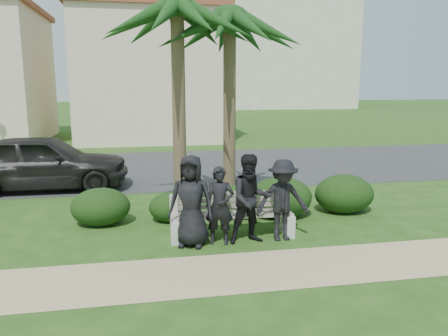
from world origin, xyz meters
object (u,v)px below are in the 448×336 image
(man_a, at_px, (191,201))
(man_d, at_px, (283,200))
(man_b, at_px, (220,206))
(park_bench, at_px, (232,218))
(palm_left, at_px, (177,9))
(car_a, at_px, (43,162))
(palm_right, at_px, (230,19))
(man_c, at_px, (251,199))

(man_a, relative_size, man_d, 1.08)
(man_a, distance_m, man_b, 0.57)
(man_b, xyz_separation_m, man_d, (1.28, -0.01, 0.05))
(park_bench, bearing_deg, man_b, -131.73)
(man_a, bearing_deg, palm_left, 109.44)
(car_a, bearing_deg, man_b, -140.55)
(park_bench, height_order, palm_left, palm_left)
(palm_left, distance_m, palm_right, 1.42)
(man_a, distance_m, man_c, 1.18)
(man_b, relative_size, man_d, 0.93)
(man_c, relative_size, car_a, 0.36)
(park_bench, xyz_separation_m, car_a, (-4.68, 5.14, 0.44))
(man_b, bearing_deg, car_a, 143.41)
(park_bench, bearing_deg, car_a, 133.68)
(man_d, bearing_deg, car_a, 137.96)
(park_bench, relative_size, car_a, 0.51)
(man_b, height_order, palm_left, palm_left)
(man_d, xyz_separation_m, car_a, (-5.65, 5.48, 0.01))
(man_a, height_order, palm_left, palm_left)
(man_b, bearing_deg, palm_left, 117.51)
(palm_right, bearing_deg, man_d, -80.42)
(man_b, relative_size, palm_right, 0.27)
(palm_left, relative_size, car_a, 1.18)
(man_b, distance_m, man_c, 0.63)
(man_b, xyz_separation_m, palm_right, (0.78, 2.93, 3.92))
(man_b, xyz_separation_m, man_c, (0.62, -0.04, 0.12))
(park_bench, xyz_separation_m, man_d, (0.97, -0.35, 0.43))
(man_b, height_order, man_c, man_c)
(palm_left, bearing_deg, palm_right, 19.80)
(palm_right, bearing_deg, man_c, -93.15)
(man_c, distance_m, palm_left, 4.78)
(man_d, bearing_deg, man_c, -175.77)
(park_bench, distance_m, man_b, 0.59)
(palm_right, bearing_deg, man_a, -114.62)
(man_d, relative_size, palm_right, 0.29)
(park_bench, xyz_separation_m, palm_left, (-0.86, 2.12, 4.40))
(man_d, bearing_deg, park_bench, 162.37)
(man_a, xyz_separation_m, palm_right, (1.34, 2.92, 3.80))
(park_bench, distance_m, man_d, 1.11)
(man_b, bearing_deg, man_a, -166.22)
(palm_left, xyz_separation_m, car_a, (-3.82, 3.02, -3.96))
(palm_left, height_order, palm_right, palm_left)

